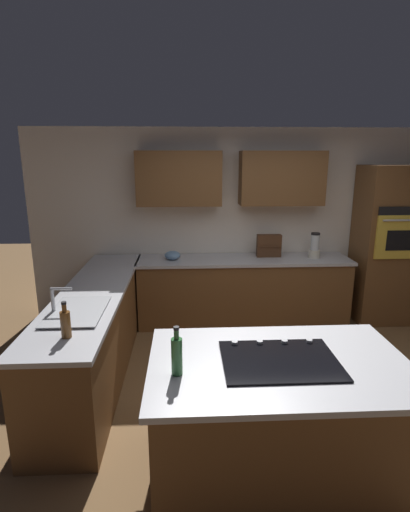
{
  "coord_description": "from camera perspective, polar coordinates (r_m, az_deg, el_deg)",
  "views": [
    {
      "loc": [
        0.87,
        3.25,
        2.2
      ],
      "look_at": [
        0.65,
        -1.16,
        1.08
      ],
      "focal_mm": 27.13,
      "sensor_mm": 36.0,
      "label": 1
    }
  ],
  "objects": [
    {
      "name": "ground_plane",
      "position": [
        4.02,
        10.73,
        -19.27
      ],
      "size": [
        14.0,
        14.0,
        0.0
      ],
      "primitive_type": "plane",
      "color": "brown"
    },
    {
      "name": "wall_back",
      "position": [
        5.4,
        5.7,
        6.29
      ],
      "size": [
        6.0,
        0.44,
        2.6
      ],
      "color": "silver",
      "rests_on": "ground"
    },
    {
      "name": "lower_cabinets_back",
      "position": [
        5.33,
        5.61,
        -5.26
      ],
      "size": [
        2.8,
        0.6,
        0.86
      ],
      "primitive_type": "cube",
      "color": "brown",
      "rests_on": "ground"
    },
    {
      "name": "countertop_back",
      "position": [
        5.2,
        5.73,
        -0.57
      ],
      "size": [
        2.84,
        0.64,
        0.04
      ],
      "primitive_type": "cube",
      "color": "#B2B2B7",
      "rests_on": "lower_cabinets_back"
    },
    {
      "name": "lower_cabinets_side",
      "position": [
        4.29,
        -15.67,
        -10.69
      ],
      "size": [
        0.6,
        2.9,
        0.86
      ],
      "primitive_type": "cube",
      "color": "brown",
      "rests_on": "ground"
    },
    {
      "name": "countertop_side",
      "position": [
        4.13,
        -16.09,
        -5.01
      ],
      "size": [
        0.64,
        2.94,
        0.04
      ],
      "primitive_type": "cube",
      "color": "#B2B2B7",
      "rests_on": "lower_cabinets_side"
    },
    {
      "name": "island_base",
      "position": [
        2.95,
        10.48,
        -22.99
      ],
      "size": [
        1.65,
        1.0,
        0.86
      ],
      "primitive_type": "cube",
      "color": "brown",
      "rests_on": "ground"
    },
    {
      "name": "island_top",
      "position": [
        2.7,
        10.93,
        -15.34
      ],
      "size": [
        1.73,
        1.08,
        0.04
      ],
      "primitive_type": "cube",
      "color": "#B2B2B7",
      "rests_on": "island_base"
    },
    {
      "name": "wall_oven",
      "position": [
        5.77,
        25.31,
        1.46
      ],
      "size": [
        0.8,
        0.66,
        2.12
      ],
      "color": "brown",
      "rests_on": "ground"
    },
    {
      "name": "sink_unit",
      "position": [
        3.56,
        -18.45,
        -7.64
      ],
      "size": [
        0.46,
        0.7,
        0.23
      ],
      "color": "#515456",
      "rests_on": "countertop_side"
    },
    {
      "name": "cooktop",
      "position": [
        2.69,
        10.92,
        -14.77
      ],
      "size": [
        0.76,
        0.56,
        0.03
      ],
      "color": "black",
      "rests_on": "island_top"
    },
    {
      "name": "blender",
      "position": [
        5.37,
        15.86,
        1.27
      ],
      "size": [
        0.15,
        0.15,
        0.34
      ],
      "color": "beige",
      "rests_on": "countertop_back"
    },
    {
      "name": "mixing_bowl",
      "position": [
        5.11,
        -4.82,
        0.1
      ],
      "size": [
        0.21,
        0.21,
        0.11
      ],
      "primitive_type": "ellipsoid",
      "color": "#668CB2",
      "rests_on": "countertop_back"
    },
    {
      "name": "spice_rack",
      "position": [
        5.29,
        9.4,
        1.5
      ],
      "size": [
        0.33,
        0.11,
        0.3
      ],
      "color": "#472B19",
      "rests_on": "countertop_back"
    },
    {
      "name": "dish_soap_bottle",
      "position": [
        3.09,
        -19.86,
        -9.31
      ],
      "size": [
        0.08,
        0.08,
        0.28
      ],
      "color": "brown",
      "rests_on": "countertop_side"
    },
    {
      "name": "oil_bottle",
      "position": [
        2.45,
        -4.18,
        -14.36
      ],
      "size": [
        0.07,
        0.07,
        0.32
      ],
      "color": "#336B38",
      "rests_on": "island_top"
    }
  ]
}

